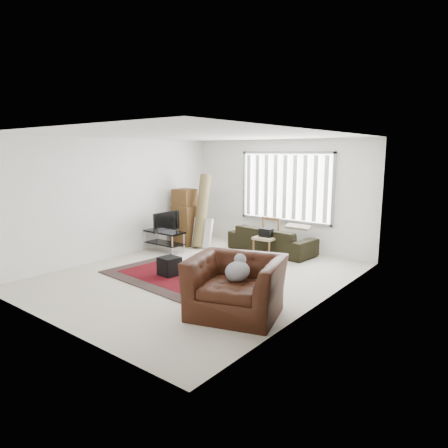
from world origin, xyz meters
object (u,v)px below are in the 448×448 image
object	(u,v)px
sofa	(272,236)
tv_stand	(165,237)
moving_boxes	(185,219)
side_chair	(266,236)
armchair	(236,282)

from	to	relation	value
sofa	tv_stand	bearing A→B (deg)	41.46
moving_boxes	tv_stand	bearing A→B (deg)	-82.09
side_chair	moving_boxes	bearing A→B (deg)	-176.30
moving_boxes	side_chair	bearing A→B (deg)	5.67
sofa	side_chair	xyz separation A→B (m)	(0.13, -0.45, 0.09)
tv_stand	moving_boxes	xyz separation A→B (m)	(-0.12, 0.85, 0.31)
moving_boxes	armchair	xyz separation A→B (m)	(3.76, -2.87, -0.18)
moving_boxes	sofa	size ratio (longest dim) A/B	0.69
sofa	armchair	distance (m)	3.88
moving_boxes	side_chair	size ratio (longest dim) A/B	1.62
armchair	moving_boxes	bearing A→B (deg)	125.05
tv_stand	armchair	xyz separation A→B (m)	(3.64, -2.02, 0.13)
tv_stand	sofa	xyz separation A→B (m)	(2.09, 1.53, 0.04)
sofa	armchair	size ratio (longest dim) A/B	1.31
tv_stand	moving_boxes	distance (m)	0.91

